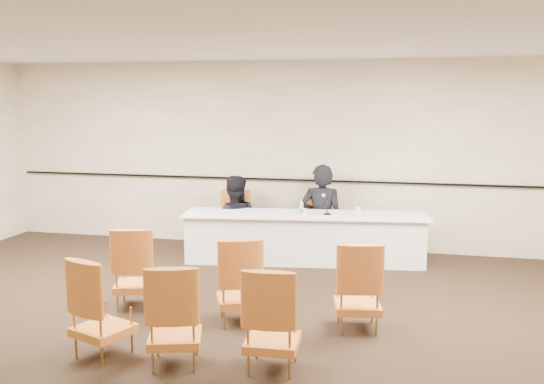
{
  "coord_description": "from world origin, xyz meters",
  "views": [
    {
      "loc": [
        1.79,
        -5.54,
        2.37
      ],
      "look_at": [
        -0.09,
        2.6,
        1.1
      ],
      "focal_mm": 40.0,
      "sensor_mm": 36.0,
      "label": 1
    }
  ],
  "objects_px": {
    "panelist_main": "(322,223)",
    "aud_chair_back_left": "(103,306)",
    "coffee_cup": "(358,212)",
    "aud_chair_back_right": "(272,318)",
    "aud_chair_front_mid": "(239,279)",
    "microphone": "(327,205)",
    "aud_chair_front_left": "(135,267)",
    "aud_chair_back_mid": "(174,314)",
    "panelist_main_chair": "(322,223)",
    "aud_chair_front_right": "(358,285)",
    "drinking_glass": "(305,212)",
    "panelist_second_chair": "(234,221)",
    "panelist_second": "(234,227)",
    "water_bottle": "(301,207)",
    "panel_table": "(304,238)"
  },
  "relations": [
    {
      "from": "drinking_glass",
      "to": "aud_chair_back_right",
      "type": "relative_size",
      "value": 0.11
    },
    {
      "from": "aud_chair_front_mid",
      "to": "aud_chair_back_mid",
      "type": "distance_m",
      "value": 1.17
    },
    {
      "from": "panelist_second_chair",
      "to": "drinking_glass",
      "type": "xyz_separation_m",
      "value": [
        1.22,
        -0.49,
        0.29
      ]
    },
    {
      "from": "panelist_second_chair",
      "to": "microphone",
      "type": "relative_size",
      "value": 3.17
    },
    {
      "from": "aud_chair_front_left",
      "to": "aud_chair_back_left",
      "type": "bearing_deg",
      "value": -92.61
    },
    {
      "from": "panelist_main",
      "to": "panelist_second_chair",
      "type": "relative_size",
      "value": 1.94
    },
    {
      "from": "panelist_second",
      "to": "coffee_cup",
      "type": "distance_m",
      "value": 2.07
    },
    {
      "from": "panelist_main_chair",
      "to": "coffee_cup",
      "type": "xyz_separation_m",
      "value": [
        0.61,
        -0.63,
        0.31
      ]
    },
    {
      "from": "aud_chair_front_right",
      "to": "aud_chair_front_left",
      "type": "bearing_deg",
      "value": 165.86
    },
    {
      "from": "panelist_second",
      "to": "aud_chair_back_right",
      "type": "height_order",
      "value": "panelist_second"
    },
    {
      "from": "aud_chair_back_right",
      "to": "panelist_main_chair",
      "type": "bearing_deg",
      "value": 89.61
    },
    {
      "from": "water_bottle",
      "to": "aud_chair_front_left",
      "type": "xyz_separation_m",
      "value": [
        -1.51,
        -2.39,
        -0.34
      ]
    },
    {
      "from": "aud_chair_front_right",
      "to": "aud_chair_back_mid",
      "type": "xyz_separation_m",
      "value": [
        -1.52,
        -1.23,
        0.0
      ]
    },
    {
      "from": "aud_chair_back_left",
      "to": "aud_chair_back_right",
      "type": "bearing_deg",
      "value": 23.41
    },
    {
      "from": "drinking_glass",
      "to": "aud_chair_back_right",
      "type": "xyz_separation_m",
      "value": [
        0.34,
        -3.56,
        -0.29
      ]
    },
    {
      "from": "aud_chair_front_right",
      "to": "aud_chair_back_mid",
      "type": "relative_size",
      "value": 1.0
    },
    {
      "from": "panelist_main_chair",
      "to": "microphone",
      "type": "xyz_separation_m",
      "value": [
        0.16,
        -0.57,
        0.39
      ]
    },
    {
      "from": "panelist_main",
      "to": "aud_chair_back_left",
      "type": "height_order",
      "value": "panelist_main"
    },
    {
      "from": "aud_chair_back_left",
      "to": "coffee_cup",
      "type": "bearing_deg",
      "value": 82.04
    },
    {
      "from": "panel_table",
      "to": "drinking_glass",
      "type": "distance_m",
      "value": 0.42
    },
    {
      "from": "panelist_second_chair",
      "to": "drinking_glass",
      "type": "bearing_deg",
      "value": -29.43
    },
    {
      "from": "aud_chair_front_left",
      "to": "aud_chair_front_right",
      "type": "height_order",
      "value": "same"
    },
    {
      "from": "microphone",
      "to": "aud_chair_back_left",
      "type": "distance_m",
      "value": 4.07
    },
    {
      "from": "panelist_main",
      "to": "panelist_second_chair",
      "type": "xyz_separation_m",
      "value": [
        -1.37,
        -0.18,
        -0.0
      ]
    },
    {
      "from": "coffee_cup",
      "to": "aud_chair_back_right",
      "type": "distance_m",
      "value": 3.64
    },
    {
      "from": "panelist_second_chair",
      "to": "aud_chair_back_mid",
      "type": "height_order",
      "value": "same"
    },
    {
      "from": "aud_chair_front_left",
      "to": "aud_chair_back_mid",
      "type": "height_order",
      "value": "same"
    },
    {
      "from": "panelist_second",
      "to": "microphone",
      "type": "bearing_deg",
      "value": 150.71
    },
    {
      "from": "drinking_glass",
      "to": "aud_chair_front_left",
      "type": "xyz_separation_m",
      "value": [
        -1.57,
        -2.3,
        -0.29
      ]
    },
    {
      "from": "aud_chair_front_right",
      "to": "coffee_cup",
      "type": "bearing_deg",
      "value": 84.01
    },
    {
      "from": "aud_chair_back_left",
      "to": "panelist_main_chair",
      "type": "bearing_deg",
      "value": 92.74
    },
    {
      "from": "drinking_glass",
      "to": "water_bottle",
      "type": "bearing_deg",
      "value": 127.0
    },
    {
      "from": "panelist_main_chair",
      "to": "panel_table",
      "type": "bearing_deg",
      "value": -114.26
    },
    {
      "from": "panelist_main_chair",
      "to": "aud_chair_front_right",
      "type": "relative_size",
      "value": 1.0
    },
    {
      "from": "aud_chair_front_right",
      "to": "aud_chair_back_right",
      "type": "height_order",
      "value": "same"
    },
    {
      "from": "panelist_main",
      "to": "aud_chair_front_mid",
      "type": "bearing_deg",
      "value": 81.73
    },
    {
      "from": "panelist_main",
      "to": "aud_chair_back_left",
      "type": "distance_m",
      "value": 4.53
    },
    {
      "from": "water_bottle",
      "to": "aud_chair_front_left",
      "type": "height_order",
      "value": "aud_chair_front_left"
    },
    {
      "from": "microphone",
      "to": "aud_chair_back_left",
      "type": "bearing_deg",
      "value": -140.9
    },
    {
      "from": "water_bottle",
      "to": "drinking_glass",
      "type": "distance_m",
      "value": 0.12
    },
    {
      "from": "drinking_glass",
      "to": "aud_chair_front_mid",
      "type": "relative_size",
      "value": 0.11
    },
    {
      "from": "panel_table",
      "to": "aud_chair_front_right",
      "type": "xyz_separation_m",
      "value": [
        1.0,
        -2.54,
        0.12
      ]
    },
    {
      "from": "drinking_glass",
      "to": "aud_chair_back_left",
      "type": "bearing_deg",
      "value": -109.25
    },
    {
      "from": "water_bottle",
      "to": "drinking_glass",
      "type": "bearing_deg",
      "value": -53.0
    },
    {
      "from": "panelist_second_chair",
      "to": "aud_chair_back_left",
      "type": "xyz_separation_m",
      "value": [
        -0.04,
        -4.12,
        0.0
      ]
    },
    {
      "from": "panelist_second",
      "to": "aud_chair_back_mid",
      "type": "bearing_deg",
      "value": 84.25
    },
    {
      "from": "panelist_second_chair",
      "to": "aud_chair_back_right",
      "type": "distance_m",
      "value": 4.34
    },
    {
      "from": "panelist_second",
      "to": "aud_chair_back_mid",
      "type": "relative_size",
      "value": 1.72
    },
    {
      "from": "panelist_main_chair",
      "to": "aud_chair_back_right",
      "type": "bearing_deg",
      "value": -94.9
    },
    {
      "from": "panelist_second_chair",
      "to": "aud_chair_front_left",
      "type": "xyz_separation_m",
      "value": [
        -0.35,
        -2.79,
        0.0
      ]
    }
  ]
}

